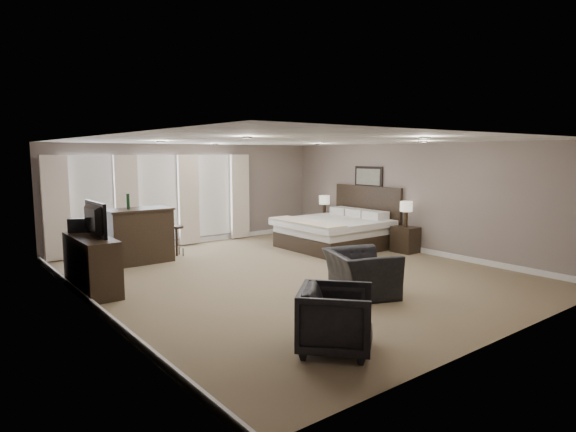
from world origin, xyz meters
TOP-DOWN VIEW (x-y plane):
  - room at (0.00, 0.00)m, footprint 7.60×8.60m
  - window_bay at (-1.00, 4.11)m, footprint 5.25×0.20m
  - bed at (2.58, 1.47)m, footprint 2.38×2.27m
  - nightstand_near at (3.47, 0.02)m, footprint 0.46×0.57m
  - nightstand_far at (3.47, 2.92)m, footprint 0.40×0.49m
  - lamp_near at (3.47, 0.02)m, footprint 0.30×0.30m
  - lamp_far at (3.47, 2.92)m, footprint 0.31×0.31m
  - wall_art at (3.70, 1.47)m, footprint 0.04×0.96m
  - dresser at (-3.45, 1.18)m, footprint 0.53×1.65m
  - tv at (-3.45, 1.18)m, footprint 0.59×1.03m
  - armchair_near at (0.05, -1.79)m, footprint 1.10×1.33m
  - armchair_far at (-1.89, -3.22)m, footprint 1.16×1.16m
  - bar_counter at (-1.98, 2.83)m, footprint 1.37×0.71m
  - bar_stool_left at (-2.06, 2.70)m, footprint 0.38×0.38m
  - bar_stool_right at (-1.06, 2.99)m, footprint 0.42×0.42m
  - desk_chair at (-3.30, 1.94)m, footprint 0.82×0.82m

SIDE VIEW (x-z plane):
  - nightstand_far at x=3.47m, z-range 0.00..0.54m
  - nightstand_near at x=3.47m, z-range 0.00..0.62m
  - bar_stool_right at x=-1.06m, z-range 0.00..0.71m
  - bar_stool_left at x=-2.06m, z-range 0.00..0.74m
  - armchair_far at x=-1.89m, z-range 0.00..0.87m
  - dresser at x=-3.45m, z-range 0.00..0.96m
  - armchair_near at x=0.05m, z-range 0.00..1.00m
  - bar_counter at x=-1.98m, z-range 0.00..1.20m
  - desk_chair at x=-3.30m, z-range 0.00..1.22m
  - bed at x=2.58m, z-range 0.00..1.51m
  - lamp_far at x=3.47m, z-range 0.54..1.17m
  - lamp_near at x=3.47m, z-range 0.62..1.23m
  - tv at x=-3.45m, z-range 0.96..1.09m
  - window_bay at x=-1.00m, z-range 0.05..2.35m
  - room at x=0.00m, z-range -0.02..2.62m
  - wall_art at x=3.70m, z-range 1.47..2.03m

